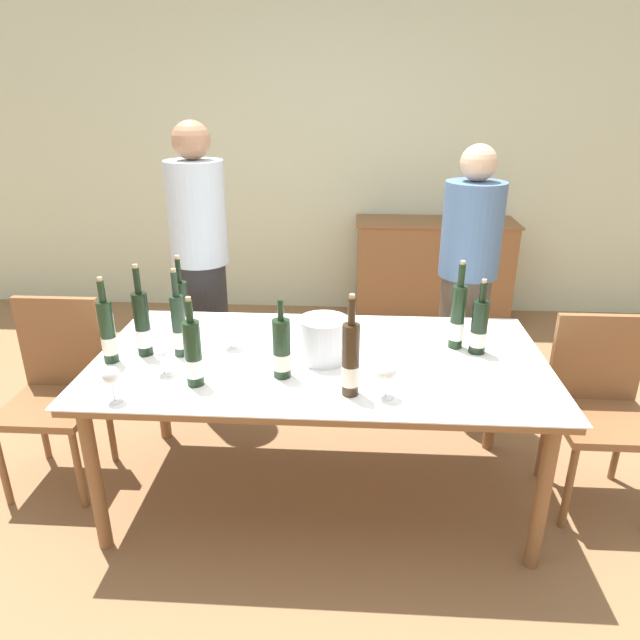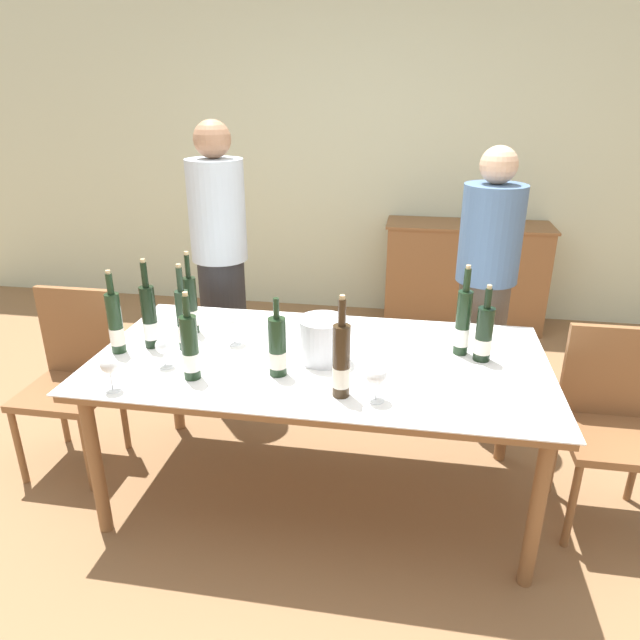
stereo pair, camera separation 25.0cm
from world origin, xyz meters
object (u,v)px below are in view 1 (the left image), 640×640
wine_bottle_7 (351,361)px  wine_bottle_8 (108,333)px  wine_glass_3 (162,354)px  wine_bottle_3 (182,311)px  wine_glass_0 (111,377)px  wine_bottle_0 (479,328)px  wine_glass_1 (229,326)px  chair_left_end (57,381)px  wine_bottle_6 (142,325)px  person_host (202,271)px  wine_bottle_2 (457,318)px  wine_glass_2 (387,373)px  chair_right_end (600,399)px  sideboard_cabinet (432,271)px  wine_bottle_5 (193,355)px  wine_bottle_1 (282,350)px  dining_table (320,369)px  person_guest_left (466,289)px  ice_bucket (324,338)px  wine_bottle_4 (179,326)px

wine_bottle_7 → wine_bottle_8: wine_bottle_7 is taller
wine_glass_3 → wine_bottle_3: bearing=93.2°
wine_glass_0 → wine_glass_3: bearing=62.8°
wine_bottle_0 → wine_glass_1: 1.14m
wine_bottle_0 → chair_left_end: (-2.02, -0.01, -0.33)m
wine_bottle_6 → person_host: bearing=87.4°
wine_bottle_2 → wine_glass_2: bearing=-125.0°
chair_right_end → sideboard_cabinet: bearing=102.3°
wine_bottle_5 → wine_glass_1: wine_bottle_5 is taller
wine_bottle_0 → wine_bottle_1: 0.91m
dining_table → person_guest_left: 1.15m
wine_glass_3 → chair_left_end: size_ratio=0.15×
person_guest_left → wine_bottle_6: bearing=-152.0°
person_guest_left → wine_bottle_5: bearing=-139.1°
wine_bottle_2 → wine_bottle_0: bearing=-30.1°
wine_bottle_8 → wine_glass_1: (0.50, 0.17, -0.03)m
wine_glass_3 → chair_left_end: bearing=155.8°
ice_bucket → person_host: person_host is taller
wine_glass_1 → person_guest_left: size_ratio=0.10×
wine_bottle_3 → wine_bottle_6: size_ratio=0.97×
wine_glass_3 → wine_glass_2: bearing=-8.7°
wine_bottle_1 → wine_bottle_5: size_ratio=0.90×
sideboard_cabinet → wine_glass_3: bearing=-119.7°
wine_bottle_0 → person_host: 1.66m
wine_bottle_7 → wine_bottle_2: bearing=44.3°
ice_bucket → wine_bottle_5: 0.57m
wine_glass_3 → person_host: person_host is taller
sideboard_cabinet → ice_bucket: bearing=-108.4°
wine_bottle_4 → wine_glass_3: size_ratio=3.03×
wine_bottle_6 → wine_glass_0: 0.43m
wine_bottle_4 → wine_bottle_7: size_ratio=0.98×
wine_bottle_6 → wine_bottle_7: size_ratio=1.01×
wine_bottle_5 → person_host: 1.18m
ice_bucket → wine_glass_3: 0.69m
wine_bottle_3 → wine_bottle_6: wine_bottle_6 is taller
ice_bucket → wine_bottle_0: wine_bottle_0 is taller
sideboard_cabinet → wine_glass_2: (-0.53, -2.70, 0.41)m
dining_table → wine_bottle_5: 0.60m
wine_glass_0 → person_host: person_host is taller
wine_bottle_3 → chair_left_end: bearing=-172.1°
wine_glass_1 → person_host: (-0.33, 0.80, 0.01)m
wine_bottle_3 → wine_bottle_8: size_ratio=1.05×
person_guest_left → wine_glass_0: bearing=-140.9°
sideboard_cabinet → wine_bottle_4: wine_bottle_4 is taller
wine_bottle_4 → chair_left_end: size_ratio=0.44×
chair_right_end → person_host: 2.23m
person_guest_left → wine_bottle_2: bearing=-103.7°
wine_bottle_6 → person_guest_left: 1.79m
dining_table → wine_bottle_5: bearing=-150.0°
wine_bottle_3 → wine_glass_2: (0.95, -0.52, -0.03)m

